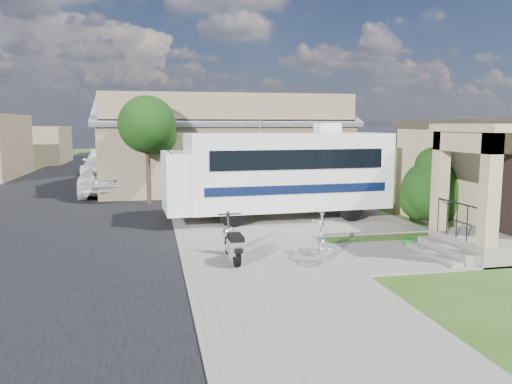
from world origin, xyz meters
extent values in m
plane|color=#274813|center=(0.00, 0.00, 0.00)|extent=(120.00, 120.00, 0.00)
cube|color=black|center=(-7.50, 10.00, 0.01)|extent=(9.00, 80.00, 0.02)
cube|color=#625F58|center=(-1.00, 10.00, 0.03)|extent=(4.00, 80.00, 0.06)
cube|color=#625F58|center=(1.50, 4.50, 0.03)|extent=(7.00, 6.00, 0.05)
cube|color=#625F58|center=(3.00, -1.00, 0.03)|extent=(4.00, 3.00, 0.05)
cube|color=black|center=(5.48, 2.70, 1.70)|extent=(0.04, 1.10, 1.20)
cube|color=black|center=(5.48, -1.30, 1.55)|extent=(0.04, 0.95, 2.10)
cube|color=#625F58|center=(4.70, -1.30, 0.25)|extent=(1.60, 2.40, 0.50)
cube|color=#625F58|center=(3.70, -1.30, 0.16)|extent=(0.40, 2.16, 0.32)
cube|color=#625F58|center=(3.35, -1.30, 0.08)|extent=(0.35, 2.16, 0.16)
cube|color=#9D8B63|center=(4.08, -0.28, 1.85)|extent=(0.35, 0.35, 2.70)
cube|color=#9D8B63|center=(4.08, -2.33, 1.85)|extent=(0.35, 0.35, 2.70)
cube|color=#9D8B63|center=(4.08, -1.30, 2.95)|extent=(0.35, 2.40, 0.50)
cube|color=#9D8B63|center=(4.90, -1.30, 3.30)|extent=(2.10, 2.70, 0.20)
cylinder|color=black|center=(3.95, -1.30, 1.40)|extent=(0.04, 1.70, 0.04)
cube|color=#79644B|center=(0.00, 14.00, 1.80)|extent=(12.00, 8.00, 3.60)
cube|color=#585B64|center=(0.00, 12.00, 4.15)|extent=(12.50, 4.40, 1.78)
cube|color=#585B64|center=(0.00, 16.00, 4.15)|extent=(12.50, 4.40, 1.78)
cube|color=#585B64|center=(0.00, 14.00, 4.85)|extent=(12.50, 0.50, 0.22)
cube|color=#79644B|center=(0.00, 10.10, 4.15)|extent=(11.76, 0.20, 1.30)
cube|color=#79644B|center=(-15.00, 34.00, 1.60)|extent=(8.00, 7.00, 3.20)
cylinder|color=black|center=(-3.80, 9.00, 1.57)|extent=(0.20, 0.20, 3.15)
sphere|color=black|center=(-3.80, 9.00, 3.38)|extent=(2.40, 2.40, 2.40)
sphere|color=black|center=(-3.40, 9.20, 2.93)|extent=(1.68, 1.68, 1.68)
cylinder|color=black|center=(-3.80, 19.00, 1.65)|extent=(0.20, 0.20, 3.29)
sphere|color=black|center=(-3.80, 19.00, 3.53)|extent=(2.40, 2.40, 2.40)
sphere|color=black|center=(-3.40, 19.20, 3.06)|extent=(1.68, 1.68, 1.68)
cylinder|color=black|center=(-3.80, 28.00, 1.50)|extent=(0.20, 0.20, 3.01)
sphere|color=black|center=(-3.80, 28.00, 3.22)|extent=(2.40, 2.40, 2.40)
sphere|color=black|center=(-3.40, 28.20, 2.79)|extent=(1.68, 1.68, 1.68)
cube|color=silver|center=(1.05, 4.55, 1.76)|extent=(7.16, 2.86, 2.62)
cube|color=silver|center=(-2.87, 4.35, 1.46)|extent=(0.92, 2.43, 2.01)
cube|color=black|center=(-3.05, 4.34, 2.01)|extent=(0.17, 2.14, 0.91)
cube|color=black|center=(1.12, 3.27, 2.23)|extent=(5.98, 0.33, 0.65)
cube|color=black|center=(0.99, 5.82, 2.23)|extent=(5.98, 0.33, 0.65)
cube|color=black|center=(1.12, 3.28, 1.24)|extent=(6.33, 0.33, 0.30)
cube|color=black|center=(0.99, 5.81, 1.24)|extent=(6.33, 0.33, 0.30)
cube|color=silver|center=(2.56, 4.62, 3.25)|extent=(0.84, 0.74, 0.35)
cylinder|color=#ACAEB4|center=(0.05, 4.50, 3.57)|extent=(0.04, 0.04, 1.01)
cylinder|color=black|center=(-1.14, 3.33, 0.45)|extent=(0.82, 0.32, 0.80)
cylinder|color=black|center=(-1.25, 5.54, 0.45)|extent=(0.82, 0.32, 0.80)
cylinder|color=black|center=(3.08, 3.54, 0.45)|extent=(0.82, 0.32, 0.80)
cylinder|color=black|center=(2.97, 5.75, 0.45)|extent=(0.82, 0.32, 0.80)
cylinder|color=black|center=(5.18, 1.89, 0.39)|extent=(0.16, 0.16, 0.79)
sphere|color=black|center=(5.18, 1.89, 1.28)|extent=(1.97, 1.97, 1.97)
sphere|color=black|center=(5.58, 2.19, 1.68)|extent=(1.58, 1.58, 1.58)
sphere|color=black|center=(4.89, 2.09, 0.99)|extent=(1.38, 1.38, 1.38)
sphere|color=black|center=(5.38, 1.59, 0.89)|extent=(1.18, 1.18, 1.18)
sphere|color=black|center=(5.18, 1.89, 2.07)|extent=(1.18, 1.18, 1.18)
cylinder|color=black|center=(-1.74, -1.24, 0.30)|extent=(0.14, 0.47, 0.47)
cylinder|color=black|center=(-1.76, -0.06, 0.30)|extent=(0.14, 0.47, 0.47)
cube|color=#ACAEB4|center=(-1.75, -0.70, 0.36)|extent=(0.33, 0.60, 0.09)
cube|color=#ACAEB4|center=(-1.74, -1.13, 0.51)|extent=(0.38, 0.60, 0.32)
cube|color=black|center=(-1.74, -1.08, 0.73)|extent=(0.33, 0.65, 0.13)
cube|color=black|center=(-1.74, -1.40, 0.49)|extent=(0.20, 0.22, 0.11)
cylinder|color=black|center=(-1.76, -0.13, 0.73)|extent=(0.09, 0.36, 0.89)
sphere|color=#ACAEB4|center=(-1.76, -0.06, 0.65)|extent=(0.30, 0.30, 0.30)
sphere|color=black|center=(-1.76, 0.03, 0.65)|extent=(0.13, 0.13, 0.13)
cylinder|color=black|center=(-1.76, -0.22, 1.13)|extent=(0.59, 0.05, 0.04)
cube|color=black|center=(-1.76, -0.06, 0.42)|extent=(0.16, 0.30, 0.06)
imported|color=#ACAEB4|center=(0.45, -0.95, 0.56)|extent=(1.13, 1.92, 1.11)
imported|color=white|center=(-5.82, 12.59, 0.75)|extent=(2.87, 5.55, 1.49)
imported|color=white|center=(-6.57, 20.17, 0.90)|extent=(2.65, 6.25, 1.80)
cylinder|color=#136318|center=(3.37, -0.01, 0.09)|extent=(0.40, 0.40, 0.18)
camera|label=1|loc=(-3.63, -12.50, 3.39)|focal=35.00mm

